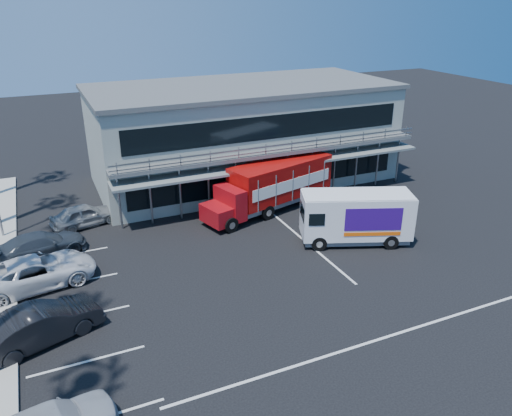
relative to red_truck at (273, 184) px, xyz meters
name	(u,v)px	position (x,y,z in m)	size (l,w,h in m)	color
ground	(302,274)	(-2.36, -8.32, -1.78)	(120.00, 120.00, 0.00)	black
building	(243,133)	(0.64, 6.62, 1.88)	(22.40, 12.00, 7.30)	gray
red_truck	(273,184)	(0.00, 0.00, 0.00)	(9.87, 4.75, 3.24)	maroon
white_van	(356,217)	(2.21, -6.32, -0.17)	(6.58, 4.28, 3.05)	white
parked_car_b	(41,325)	(-14.86, -8.64, -0.96)	(1.72, 4.94, 1.63)	black
parked_car_c	(37,272)	(-14.86, -3.92, -0.99)	(2.60, 5.64, 1.57)	silver
parked_car_d	(41,245)	(-14.53, -0.72, -1.08)	(1.94, 4.78, 1.39)	#2F373F
parked_car_e	(85,215)	(-11.86, 2.48, -1.07)	(1.66, 4.14, 1.41)	gray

